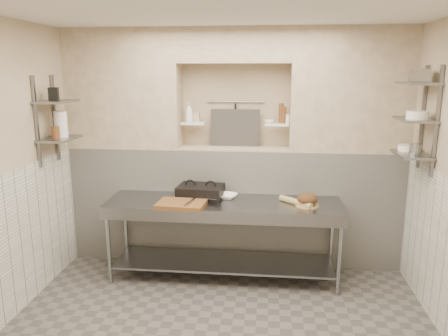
# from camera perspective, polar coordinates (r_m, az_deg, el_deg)

# --- Properties ---
(wall_back) EXTENTS (4.00, 0.10, 2.80)m
(wall_back) POSITION_cam_1_polar(r_m,az_deg,el_deg) (5.51, 1.56, 2.99)
(wall_back) COLOR #C8B28E
(wall_back) RESTS_ON ground
(wall_front) EXTENTS (4.00, 0.10, 2.80)m
(wall_front) POSITION_cam_1_polar(r_m,az_deg,el_deg) (1.74, -9.44, -19.58)
(wall_front) COLOR #C8B28E
(wall_front) RESTS_ON ground
(backwall_lower) EXTENTS (4.00, 0.40, 1.40)m
(backwall_lower) POSITION_cam_1_polar(r_m,az_deg,el_deg) (5.43, 1.31, -4.76)
(backwall_lower) COLOR silver
(backwall_lower) RESTS_ON floor
(alcove_sill) EXTENTS (1.30, 0.40, 0.02)m
(alcove_sill) POSITION_cam_1_polar(r_m,az_deg,el_deg) (5.26, 1.35, 2.64)
(alcove_sill) COLOR #C8B28E
(alcove_sill) RESTS_ON backwall_lower
(backwall_pillar_left) EXTENTS (1.35, 0.40, 1.40)m
(backwall_pillar_left) POSITION_cam_1_polar(r_m,az_deg,el_deg) (5.46, -12.84, 9.99)
(backwall_pillar_left) COLOR #C8B28E
(backwall_pillar_left) RESTS_ON backwall_lower
(backwall_pillar_right) EXTENTS (1.35, 0.40, 1.40)m
(backwall_pillar_right) POSITION_cam_1_polar(r_m,az_deg,el_deg) (5.25, 16.18, 9.72)
(backwall_pillar_right) COLOR #C8B28E
(backwall_pillar_right) RESTS_ON backwall_lower
(backwall_header) EXTENTS (1.30, 0.40, 0.40)m
(backwall_header) POSITION_cam_1_polar(r_m,az_deg,el_deg) (5.19, 1.42, 15.70)
(backwall_header) COLOR #C8B28E
(backwall_header) RESTS_ON backwall_lower
(alcove_shelf_left) EXTENTS (0.28, 0.16, 0.02)m
(alcove_shelf_left) POSITION_cam_1_polar(r_m,az_deg,el_deg) (5.28, -4.08, 5.84)
(alcove_shelf_left) COLOR white
(alcove_shelf_left) RESTS_ON backwall_lower
(alcove_shelf_right) EXTENTS (0.28, 0.16, 0.02)m
(alcove_shelf_right) POSITION_cam_1_polar(r_m,az_deg,el_deg) (5.20, 6.89, 5.67)
(alcove_shelf_right) COLOR white
(alcove_shelf_right) RESTS_ON backwall_lower
(utensil_rail) EXTENTS (0.70, 0.02, 0.02)m
(utensil_rail) POSITION_cam_1_polar(r_m,az_deg,el_deg) (5.36, 1.53, 8.65)
(utensil_rail) COLOR gray
(utensil_rail) RESTS_ON wall_back
(hanging_steel) EXTENTS (0.02, 0.02, 0.30)m
(hanging_steel) POSITION_cam_1_polar(r_m,az_deg,el_deg) (5.36, 1.50, 6.82)
(hanging_steel) COLOR black
(hanging_steel) RESTS_ON utensil_rail
(splash_panel) EXTENTS (0.60, 0.08, 0.45)m
(splash_panel) POSITION_cam_1_polar(r_m,az_deg,el_deg) (5.32, 1.45, 5.27)
(splash_panel) COLOR #383330
(splash_panel) RESTS_ON alcove_sill
(shelf_rail_left_a) EXTENTS (0.03, 0.03, 0.95)m
(shelf_rail_left_a) POSITION_cam_1_polar(r_m,az_deg,el_deg) (5.27, -21.18, 6.10)
(shelf_rail_left_a) COLOR slate
(shelf_rail_left_a) RESTS_ON wall_left
(shelf_rail_left_b) EXTENTS (0.03, 0.03, 0.95)m
(shelf_rail_left_b) POSITION_cam_1_polar(r_m,az_deg,el_deg) (4.92, -23.28, 5.52)
(shelf_rail_left_b) COLOR slate
(shelf_rail_left_b) RESTS_ON wall_left
(wall_shelf_left_lower) EXTENTS (0.30, 0.50, 0.02)m
(wall_shelf_left_lower) POSITION_cam_1_polar(r_m,az_deg,el_deg) (5.05, -20.65, 3.61)
(wall_shelf_left_lower) COLOR slate
(wall_shelf_left_lower) RESTS_ON wall_left
(wall_shelf_left_upper) EXTENTS (0.30, 0.50, 0.03)m
(wall_shelf_left_upper) POSITION_cam_1_polar(r_m,az_deg,el_deg) (5.01, -21.01, 8.12)
(wall_shelf_left_upper) COLOR slate
(wall_shelf_left_upper) RESTS_ON wall_left
(shelf_rail_right_a) EXTENTS (0.03, 0.03, 1.05)m
(shelf_rail_right_a) POSITION_cam_1_polar(r_m,az_deg,el_deg) (4.94, 24.48, 6.02)
(shelf_rail_right_a) COLOR slate
(shelf_rail_right_a) RESTS_ON wall_right
(shelf_rail_right_b) EXTENTS (0.03, 0.03, 1.05)m
(shelf_rail_right_b) POSITION_cam_1_polar(r_m,az_deg,el_deg) (4.56, 26.03, 5.42)
(shelf_rail_right_b) COLOR slate
(shelf_rail_right_b) RESTS_ON wall_right
(wall_shelf_right_lower) EXTENTS (0.30, 0.50, 0.02)m
(wall_shelf_right_lower) POSITION_cam_1_polar(r_m,az_deg,el_deg) (4.76, 23.30, 1.64)
(wall_shelf_right_lower) COLOR slate
(wall_shelf_right_lower) RESTS_ON wall_right
(wall_shelf_right_mid) EXTENTS (0.30, 0.50, 0.02)m
(wall_shelf_right_mid) POSITION_cam_1_polar(r_m,az_deg,el_deg) (4.71, 23.67, 5.82)
(wall_shelf_right_mid) COLOR slate
(wall_shelf_right_mid) RESTS_ON wall_right
(wall_shelf_right_upper) EXTENTS (0.30, 0.50, 0.03)m
(wall_shelf_right_upper) POSITION_cam_1_polar(r_m,az_deg,el_deg) (4.69, 24.05, 10.07)
(wall_shelf_right_upper) COLOR slate
(wall_shelf_right_upper) RESTS_ON wall_right
(prep_table) EXTENTS (2.60, 0.70, 0.90)m
(prep_table) POSITION_cam_1_polar(r_m,az_deg,el_deg) (4.92, -0.06, -7.34)
(prep_table) COLOR gray
(prep_table) RESTS_ON floor
(panini_press) EXTENTS (0.54, 0.41, 0.14)m
(panini_press) POSITION_cam_1_polar(r_m,az_deg,el_deg) (5.01, -3.08, -3.07)
(panini_press) COLOR black
(panini_press) RESTS_ON prep_table
(cutting_board) EXTENTS (0.53, 0.39, 0.05)m
(cutting_board) POSITION_cam_1_polar(r_m,az_deg,el_deg) (4.71, -5.60, -4.73)
(cutting_board) COLOR brown
(cutting_board) RESTS_ON prep_table
(knife_blade) EXTENTS (0.25, 0.05, 0.01)m
(knife_blade) POSITION_cam_1_polar(r_m,az_deg,el_deg) (4.80, -2.37, -4.01)
(knife_blade) COLOR gray
(knife_blade) RESTS_ON cutting_board
(tongs) EXTENTS (0.08, 0.25, 0.02)m
(tongs) POSITION_cam_1_polar(r_m,az_deg,el_deg) (4.67, -4.49, -4.42)
(tongs) COLOR gray
(tongs) RESTS_ON cutting_board
(mixing_bowl) EXTENTS (0.28, 0.28, 0.05)m
(mixing_bowl) POSITION_cam_1_polar(r_m,az_deg,el_deg) (4.96, 0.44, -3.71)
(mixing_bowl) COLOR white
(mixing_bowl) RESTS_ON prep_table
(rolling_pin) EXTENTS (0.35, 0.34, 0.07)m
(rolling_pin) POSITION_cam_1_polar(r_m,az_deg,el_deg) (4.80, 9.33, -4.38)
(rolling_pin) COLOR tan
(rolling_pin) RESTS_ON prep_table
(bread_board) EXTENTS (0.25, 0.25, 0.01)m
(bread_board) POSITION_cam_1_polar(r_m,az_deg,el_deg) (4.78, 10.81, -4.81)
(bread_board) COLOR tan
(bread_board) RESTS_ON prep_table
(bread_loaf) EXTENTS (0.22, 0.22, 0.13)m
(bread_loaf) POSITION_cam_1_polar(r_m,az_deg,el_deg) (4.76, 10.85, -3.98)
(bread_loaf) COLOR #4C2D19
(bread_loaf) RESTS_ON bread_board
(bottle_soap) EXTENTS (0.12, 0.12, 0.24)m
(bottle_soap) POSITION_cam_1_polar(r_m,az_deg,el_deg) (5.25, -4.58, 7.23)
(bottle_soap) COLOR white
(bottle_soap) RESTS_ON alcove_shelf_left
(jar_alcove) EXTENTS (0.07, 0.07, 0.11)m
(jar_alcove) POSITION_cam_1_polar(r_m,az_deg,el_deg) (5.31, -3.62, 6.62)
(jar_alcove) COLOR #C8B28E
(jar_alcove) RESTS_ON alcove_shelf_left
(bowl_alcove) EXTENTS (0.14, 0.14, 0.04)m
(bowl_alcove) POSITION_cam_1_polar(r_m,az_deg,el_deg) (5.19, 5.91, 6.03)
(bowl_alcove) COLOR white
(bowl_alcove) RESTS_ON alcove_shelf_right
(condiment_a) EXTENTS (0.05, 0.05, 0.20)m
(condiment_a) POSITION_cam_1_polar(r_m,az_deg,el_deg) (5.20, 7.83, 6.87)
(condiment_a) COLOR brown
(condiment_a) RESTS_ON alcove_shelf_right
(condiment_b) EXTENTS (0.06, 0.06, 0.23)m
(condiment_b) POSITION_cam_1_polar(r_m,az_deg,el_deg) (5.22, 7.48, 7.11)
(condiment_b) COLOR brown
(condiment_b) RESTS_ON alcove_shelf_right
(condiment_c) EXTENTS (0.06, 0.06, 0.11)m
(condiment_c) POSITION_cam_1_polar(r_m,az_deg,el_deg) (5.21, 8.29, 6.37)
(condiment_c) COLOR white
(condiment_c) RESTS_ON alcove_shelf_right
(jug_left) EXTENTS (0.14, 0.14, 0.28)m
(jug_left) POSITION_cam_1_polar(r_m,az_deg,el_deg) (5.08, -20.54, 5.38)
(jug_left) COLOR white
(jug_left) RESTS_ON wall_shelf_left_lower
(jar_left) EXTENTS (0.09, 0.09, 0.13)m
(jar_left) POSITION_cam_1_polar(r_m,az_deg,el_deg) (4.97, -21.15, 4.34)
(jar_left) COLOR brown
(jar_left) RESTS_ON wall_shelf_left_lower
(box_left_upper) EXTENTS (0.12, 0.12, 0.14)m
(box_left_upper) POSITION_cam_1_polar(r_m,az_deg,el_deg) (4.96, -21.36, 8.99)
(box_left_upper) COLOR black
(box_left_upper) RESTS_ON wall_shelf_left_upper
(bowl_right) EXTENTS (0.19, 0.19, 0.06)m
(bowl_right) POSITION_cam_1_polar(r_m,az_deg,el_deg) (4.89, 22.85, 2.44)
(bowl_right) COLOR white
(bowl_right) RESTS_ON wall_shelf_right_lower
(canister_right) EXTENTS (0.11, 0.11, 0.11)m
(canister_right) POSITION_cam_1_polar(r_m,az_deg,el_deg) (4.66, 23.67, 2.25)
(canister_right) COLOR gray
(canister_right) RESTS_ON wall_shelf_right_lower
(bowl_right_mid) EXTENTS (0.21, 0.21, 0.08)m
(bowl_right_mid) POSITION_cam_1_polar(r_m,az_deg,el_deg) (4.64, 23.96, 6.35)
(bowl_right_mid) COLOR white
(bowl_right_mid) RESTS_ON wall_shelf_right_mid
(basket_right) EXTENTS (0.17, 0.20, 0.12)m
(basket_right) POSITION_cam_1_polar(r_m,az_deg,el_deg) (4.67, 24.19, 10.97)
(basket_right) COLOR gray
(basket_right) RESTS_ON wall_shelf_right_upper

